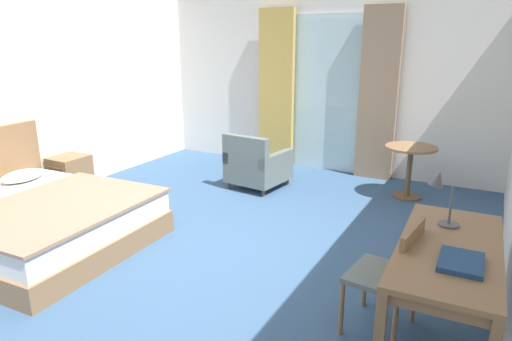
{
  "coord_description": "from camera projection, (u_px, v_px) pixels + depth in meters",
  "views": [
    {
      "loc": [
        2.5,
        -3.37,
        2.07
      ],
      "look_at": [
        0.58,
        0.24,
        0.87
      ],
      "focal_mm": 31.96,
      "sensor_mm": 36.0,
      "label": 1
    }
  ],
  "objects": [
    {
      "name": "round_cafe_table",
      "position": [
        410.0,
        160.0,
        5.98
      ],
      "size": [
        0.66,
        0.66,
        0.7
      ],
      "color": "olive",
      "rests_on": "ground"
    },
    {
      "name": "closed_book",
      "position": [
        461.0,
        262.0,
        2.74
      ],
      "size": [
        0.26,
        0.34,
        0.03
      ],
      "primitive_type": "cube",
      "rotation": [
        0.0,
        0.0,
        0.01
      ],
      "color": "navy",
      "rests_on": "writing_desk"
    },
    {
      "name": "desk_lamp",
      "position": [
        441.0,
        189.0,
        3.3
      ],
      "size": [
        0.25,
        0.18,
        0.4
      ],
      "color": "#4C4C51",
      "rests_on": "writing_desk"
    },
    {
      "name": "armchair_by_window",
      "position": [
        256.0,
        166.0,
        6.44
      ],
      "size": [
        0.79,
        0.83,
        0.79
      ],
      "color": "slate",
      "rests_on": "ground"
    },
    {
      "name": "bed",
      "position": [
        32.0,
        220.0,
        4.68
      ],
      "size": [
        2.18,
        1.93,
        1.08
      ],
      "color": "olive",
      "rests_on": "ground"
    },
    {
      "name": "balcony_glass_door",
      "position": [
        327.0,
        95.0,
        7.12
      ],
      "size": [
        1.21,
        0.02,
        2.41
      ],
      "primitive_type": "cube",
      "color": "silver",
      "rests_on": "ground"
    },
    {
      "name": "nightstand",
      "position": [
        71.0,
        176.0,
        6.17
      ],
      "size": [
        0.4,
        0.47,
        0.53
      ],
      "color": "olive",
      "rests_on": "ground"
    },
    {
      "name": "desk_chair",
      "position": [
        392.0,
        271.0,
        3.2
      ],
      "size": [
        0.48,
        0.52,
        0.85
      ],
      "color": "slate",
      "rests_on": "ground"
    },
    {
      "name": "writing_desk",
      "position": [
        448.0,
        258.0,
        3.01
      ],
      "size": [
        0.67,
        1.47,
        0.75
      ],
      "color": "olive",
      "rests_on": "ground"
    },
    {
      "name": "wall_back",
      "position": [
        323.0,
        83.0,
        7.19
      ],
      "size": [
        5.7,
        0.12,
        2.74
      ],
      "primitive_type": "cube",
      "color": "silver",
      "rests_on": "ground"
    },
    {
      "name": "ground",
      "position": [
        194.0,
        257.0,
        4.57
      ],
      "size": [
        6.1,
        7.63,
        0.1
      ],
      "primitive_type": "cube",
      "color": "#38567A"
    },
    {
      "name": "curtain_panel_right",
      "position": [
        378.0,
        95.0,
        6.65
      ],
      "size": [
        0.56,
        0.1,
        2.51
      ],
      "primitive_type": "cube",
      "color": "#897056",
      "rests_on": "ground"
    },
    {
      "name": "curtain_panel_left",
      "position": [
        276.0,
        89.0,
        7.39
      ],
      "size": [
        0.6,
        0.1,
        2.51
      ],
      "primitive_type": "cube",
      "color": "tan",
      "rests_on": "ground"
    }
  ]
}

